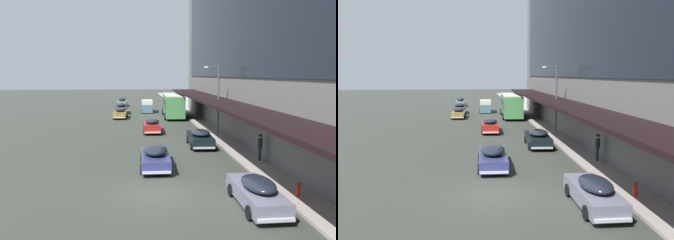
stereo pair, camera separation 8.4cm
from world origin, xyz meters
The scene contains 13 objects.
ground centered at (0.00, 0.00, 0.00)m, with size 240.00×240.00×0.00m, color #3A3E36.
transit_bus_kerbside_front centered at (4.18, 30.19, 1.89)m, with size 2.99×9.31×3.29m.
sedan_lead_mid centered at (-3.28, 30.02, 0.74)m, with size 2.01×4.48×1.49m.
sedan_second_mid centered at (4.33, 10.88, 0.75)m, with size 2.10×4.77×1.49m.
sedan_trailing_mid centered at (-3.77, 47.47, 0.82)m, with size 1.86×4.24×1.68m.
sedan_lead_near centered at (0.59, 18.07, 0.76)m, with size 1.89×4.42×1.53m.
sedan_far_back centered at (-3.40, 36.04, 0.79)m, with size 2.07×4.66×1.60m.
sedan_trailing_near centered at (0.14, 4.80, 0.76)m, with size 2.00×4.84×1.55m.
sedan_oncoming_front centered at (4.43, -2.08, 0.72)m, with size 1.76×4.67×1.45m.
vw_van centered at (0.72, 36.92, 1.10)m, with size 2.01×4.60×1.96m.
pedestrian_at_kerb centered at (7.43, 5.34, 1.18)m, with size 0.43×0.52×1.86m.
street_lamp centered at (6.55, 14.35, 4.10)m, with size 1.50×0.28×6.77m.
fire_hydrant centered at (6.81, -1.33, 0.49)m, with size 0.20×0.40×0.70m.
Camera 1 is at (-1.04, -16.08, 6.09)m, focal length 35.00 mm.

